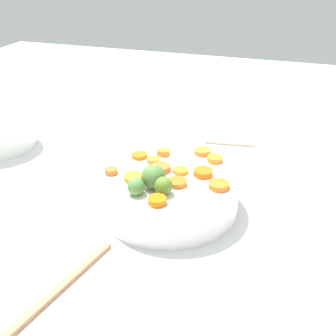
% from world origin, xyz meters
% --- Properties ---
extents(tabletop, '(2.40, 2.40, 0.02)m').
position_xyz_m(tabletop, '(0.00, 0.00, 0.01)').
color(tabletop, silver).
rests_on(tabletop, ground).
extents(serving_bowl_carrots, '(0.27, 0.27, 0.08)m').
position_xyz_m(serving_bowl_carrots, '(-0.02, 0.02, 0.06)').
color(serving_bowl_carrots, white).
rests_on(serving_bowl_carrots, tabletop).
extents(carrot_slice_0, '(0.04, 0.04, 0.01)m').
position_xyz_m(carrot_slice_0, '(0.02, 0.09, 0.10)').
color(carrot_slice_0, orange).
rests_on(carrot_slice_0, serving_bowl_carrots).
extents(carrot_slice_1, '(0.04, 0.04, 0.01)m').
position_xyz_m(carrot_slice_1, '(0.05, 0.05, 0.10)').
color(carrot_slice_1, orange).
rests_on(carrot_slice_1, serving_bowl_carrots).
extents(carrot_slice_2, '(0.05, 0.05, 0.01)m').
position_xyz_m(carrot_slice_2, '(0.08, -0.03, 0.10)').
color(carrot_slice_2, orange).
rests_on(carrot_slice_2, serving_bowl_carrots).
extents(carrot_slice_3, '(0.03, 0.03, 0.01)m').
position_xyz_m(carrot_slice_3, '(-0.01, -0.01, 0.10)').
color(carrot_slice_3, orange).
rests_on(carrot_slice_3, serving_bowl_carrots).
extents(carrot_slice_4, '(0.05, 0.05, 0.01)m').
position_xyz_m(carrot_slice_4, '(-0.01, 0.03, 0.10)').
color(carrot_slice_4, orange).
rests_on(carrot_slice_4, serving_bowl_carrots).
extents(carrot_slice_5, '(0.04, 0.04, 0.01)m').
position_xyz_m(carrot_slice_5, '(-0.06, 0.07, 0.10)').
color(carrot_slice_5, orange).
rests_on(carrot_slice_5, serving_bowl_carrots).
extents(carrot_slice_6, '(0.05, 0.05, 0.01)m').
position_xyz_m(carrot_slice_6, '(-0.06, -0.01, 0.10)').
color(carrot_slice_6, orange).
rests_on(carrot_slice_6, serving_bowl_carrots).
extents(carrot_slice_7, '(0.03, 0.03, 0.01)m').
position_xyz_m(carrot_slice_7, '(0.01, 0.06, 0.10)').
color(carrot_slice_7, orange).
rests_on(carrot_slice_7, serving_bowl_carrots).
extents(carrot_slice_8, '(0.05, 0.05, 0.01)m').
position_xyz_m(carrot_slice_8, '(-0.01, -0.05, 0.10)').
color(carrot_slice_8, orange).
rests_on(carrot_slice_8, serving_bowl_carrots).
extents(carrot_slice_9, '(0.03, 0.03, 0.01)m').
position_xyz_m(carrot_slice_9, '(-0.05, 0.11, 0.10)').
color(carrot_slice_9, orange).
rests_on(carrot_slice_9, serving_bowl_carrots).
extents(carrot_slice_10, '(0.04, 0.04, 0.01)m').
position_xyz_m(carrot_slice_10, '(-0.13, 0.00, 0.10)').
color(carrot_slice_10, orange).
rests_on(carrot_slice_10, serving_bowl_carrots).
extents(carrot_slice_11, '(0.04, 0.04, 0.01)m').
position_xyz_m(carrot_slice_11, '(-0.04, -0.09, 0.10)').
color(carrot_slice_11, orange).
rests_on(carrot_slice_11, serving_bowl_carrots).
extents(carrot_slice_12, '(0.04, 0.04, 0.01)m').
position_xyz_m(carrot_slice_12, '(0.05, -0.06, 0.10)').
color(carrot_slice_12, orange).
rests_on(carrot_slice_12, serving_bowl_carrots).
extents(brussels_sprout_0, '(0.04, 0.04, 0.04)m').
position_xyz_m(brussels_sprout_0, '(-0.08, 0.02, 0.12)').
color(brussels_sprout_0, '#537F3B').
rests_on(brussels_sprout_0, serving_bowl_carrots).
extents(brussels_sprout_1, '(0.03, 0.03, 0.03)m').
position_xyz_m(brussels_sprout_1, '(-0.11, 0.04, 0.11)').
color(brussels_sprout_1, '#51863D').
rests_on(brussels_sprout_1, serving_bowl_carrots).
extents(brussels_sprout_2, '(0.03, 0.03, 0.03)m').
position_xyz_m(brussels_sprout_2, '(-0.09, -0.00, 0.11)').
color(brussels_sprout_2, '#5A7D28').
rests_on(brussels_sprout_2, serving_bowl_carrots).
extents(wooden_spoon, '(0.31, 0.09, 0.01)m').
position_xyz_m(wooden_spoon, '(-0.37, 0.12, 0.03)').
color(wooden_spoon, tan).
rests_on(wooden_spoon, tabletop).
extents(dish_towel, '(0.20, 0.15, 0.01)m').
position_xyz_m(dish_towel, '(0.39, -0.03, 0.02)').
color(dish_towel, '#C1AA91').
rests_on(dish_towel, tabletop).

